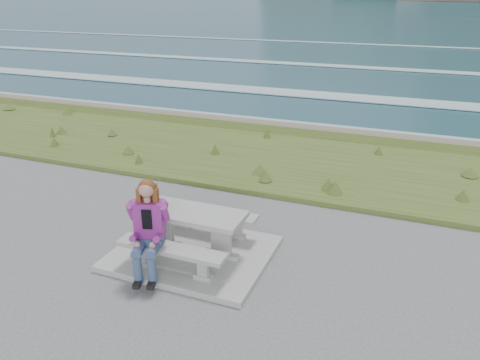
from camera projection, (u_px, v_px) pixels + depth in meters
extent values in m
cube|color=#9D9D98|center=(193.00, 253.00, 8.02)|extent=(2.60, 2.10, 0.10)
cube|color=#9D9D98|center=(165.00, 243.00, 8.17)|extent=(0.62, 0.12, 0.08)
cube|color=#9D9D98|center=(164.00, 228.00, 8.06)|extent=(0.34, 0.09, 0.51)
cube|color=#9D9D98|center=(163.00, 212.00, 7.94)|extent=(0.62, 0.12, 0.08)
cube|color=#9D9D98|center=(222.00, 255.00, 7.80)|extent=(0.62, 0.12, 0.08)
cube|color=#9D9D98|center=(221.00, 239.00, 7.69)|extent=(0.34, 0.09, 0.51)
cube|color=#9D9D98|center=(221.00, 223.00, 7.58)|extent=(0.62, 0.12, 0.08)
cube|color=#9D9D98|center=(191.00, 213.00, 7.73)|extent=(1.80, 0.75, 0.08)
cube|color=#9D9D98|center=(143.00, 263.00, 7.56)|extent=(0.30, 0.12, 0.08)
cube|color=#9D9D98|center=(142.00, 255.00, 7.51)|extent=(0.17, 0.09, 0.22)
cube|color=#9D9D98|center=(142.00, 247.00, 7.45)|extent=(0.30, 0.12, 0.08)
cube|color=#9D9D98|center=(203.00, 277.00, 7.20)|extent=(0.30, 0.12, 0.08)
cube|color=#9D9D98|center=(203.00, 269.00, 7.14)|extent=(0.17, 0.09, 0.22)
cube|color=#9D9D98|center=(203.00, 260.00, 7.08)|extent=(0.30, 0.12, 0.08)
cube|color=#9D9D98|center=(171.00, 249.00, 7.24)|extent=(1.80, 0.35, 0.07)
cube|color=#9D9D98|center=(184.00, 225.00, 8.77)|extent=(0.30, 0.12, 0.08)
cube|color=#9D9D98|center=(183.00, 218.00, 8.71)|extent=(0.17, 0.09, 0.22)
cube|color=#9D9D98|center=(183.00, 211.00, 8.66)|extent=(0.30, 0.12, 0.08)
cube|color=#9D9D98|center=(237.00, 236.00, 8.40)|extent=(0.30, 0.12, 0.08)
cube|color=#9D9D98|center=(237.00, 228.00, 8.35)|extent=(0.17, 0.09, 0.22)
cube|color=#9D9D98|center=(237.00, 221.00, 8.29)|extent=(0.30, 0.12, 0.08)
cube|color=#9D9D98|center=(209.00, 212.00, 8.44)|extent=(1.80, 0.35, 0.07)
cube|color=#334F1D|center=(279.00, 163.00, 12.34)|extent=(160.00, 4.50, 0.22)
cube|color=#615748|center=(306.00, 133.00, 14.84)|extent=(160.00, 0.80, 2.20)
cube|color=silver|center=(337.00, 135.00, 20.75)|extent=(220.00, 3.00, 0.06)
cube|color=silver|center=(363.00, 98.00, 27.63)|extent=(220.00, 2.00, 0.06)
cube|color=silver|center=(384.00, 69.00, 37.96)|extent=(220.00, 1.40, 0.06)
cube|color=silver|center=(400.00, 46.00, 53.46)|extent=(220.00, 1.00, 0.06)
cube|color=#334D71|center=(148.00, 260.00, 7.19)|extent=(0.62, 0.86, 0.58)
cube|color=#8A2586|center=(149.00, 219.00, 7.21)|extent=(0.51, 0.38, 0.58)
sphere|color=tan|center=(147.00, 189.00, 7.00)|extent=(0.25, 0.25, 0.25)
sphere|color=brown|center=(147.00, 188.00, 7.02)|extent=(0.27, 0.27, 0.27)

